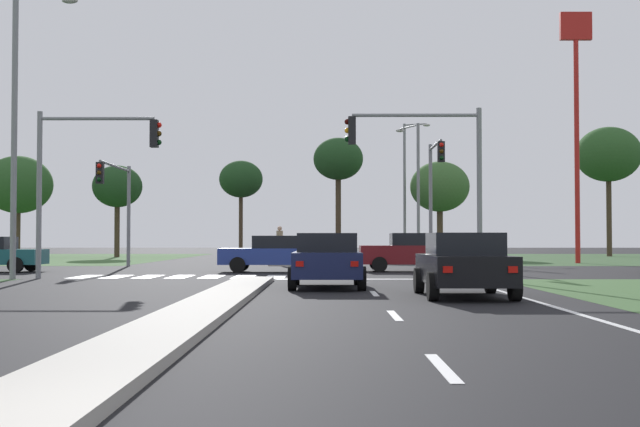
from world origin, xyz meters
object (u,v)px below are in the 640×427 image
(car_blue_fourth, at_px, (276,253))
(car_maroon_sixth, at_px, (411,252))
(treeline_second, at_px, (117,187))
(traffic_signal_near_right, at_px, (431,161))
(fastfood_pole_sign, at_px, (576,84))
(treeline_fifth, at_px, (440,187))
(traffic_signal_far_left, at_px, (118,193))
(street_lamp_fourth, at_px, (407,183))
(treeline_third, at_px, (241,180))
(traffic_signal_near_left, at_px, (83,164))
(pedestrian_at_median, at_px, (280,240))
(street_lamp_third, at_px, (416,183))
(street_lamp_second, at_px, (19,119))
(treeline_near, at_px, (18,185))
(traffic_signal_far_right, at_px, (434,181))
(car_navy_third, at_px, (327,260))
(car_black_second, at_px, (464,264))
(treeline_fourth, at_px, (338,160))
(treeline_sixth, at_px, (608,155))

(car_blue_fourth, relative_size, car_maroon_sixth, 1.07)
(car_maroon_sixth, height_order, treeline_second, treeline_second)
(car_blue_fourth, bearing_deg, traffic_signal_near_right, -135.86)
(fastfood_pole_sign, xyz_separation_m, treeline_fifth, (-5.78, 14.70, -4.97))
(car_maroon_sixth, distance_m, traffic_signal_far_left, 14.49)
(street_lamp_fourth, bearing_deg, treeline_third, 161.24)
(traffic_signal_near_left, relative_size, pedestrian_at_median, 3.03)
(traffic_signal_far_left, height_order, street_lamp_third, street_lamp_third)
(traffic_signal_near_left, distance_m, street_lamp_second, 2.58)
(street_lamp_fourth, distance_m, treeline_fifth, 2.48)
(traffic_signal_near_left, distance_m, traffic_signal_far_left, 11.06)
(car_blue_fourth, height_order, treeline_near, treeline_near)
(traffic_signal_near_left, xyz_separation_m, street_lamp_second, (-2.04, -0.51, 1.49))
(traffic_signal_far_right, xyz_separation_m, treeline_second, (-21.13, 22.90, 1.18))
(car_blue_fourth, bearing_deg, car_maroon_sixth, -82.88)
(car_blue_fourth, relative_size, treeline_near, 0.62)
(pedestrian_at_median, distance_m, treeline_second, 24.30)
(traffic_signal_near_left, bearing_deg, treeline_third, 87.53)
(car_maroon_sixth, relative_size, traffic_signal_near_left, 0.75)
(treeline_second, bearing_deg, car_navy_third, -68.36)
(car_blue_fourth, bearing_deg, pedestrian_at_median, 2.14)
(pedestrian_at_median, xyz_separation_m, treeline_second, (-13.45, 19.84, 4.04))
(car_black_second, xyz_separation_m, treeline_third, (-9.98, 47.17, 5.37))
(street_lamp_third, bearing_deg, traffic_signal_near_right, -95.14)
(pedestrian_at_median, xyz_separation_m, treeline_third, (-4.36, 23.28, 4.83))
(traffic_signal_far_left, height_order, street_lamp_fourth, street_lamp_fourth)
(fastfood_pole_sign, relative_size, treeline_near, 1.90)
(traffic_signal_near_right, xyz_separation_m, treeline_third, (-10.38, 38.13, 2.09))
(car_maroon_sixth, bearing_deg, treeline_fourth, 4.99)
(street_lamp_fourth, bearing_deg, car_black_second, -93.85)
(car_navy_third, relative_size, treeline_third, 0.57)
(car_black_second, relative_size, street_lamp_third, 0.48)
(car_maroon_sixth, bearing_deg, street_lamp_third, -6.97)
(traffic_signal_far_right, xyz_separation_m, treeline_sixth, (17.34, 26.02, 3.93))
(street_lamp_second, distance_m, treeline_third, 38.82)
(car_maroon_sixth, relative_size, treeline_near, 0.57)
(car_black_second, distance_m, treeline_third, 48.51)
(treeline_near, bearing_deg, traffic_signal_near_left, -66.42)
(traffic_signal_near_left, bearing_deg, treeline_second, 102.11)
(car_black_second, height_order, car_maroon_sixth, car_maroon_sixth)
(street_lamp_fourth, distance_m, pedestrian_at_median, 21.16)
(traffic_signal_near_right, relative_size, treeline_sixth, 0.57)
(street_lamp_third, relative_size, treeline_fourth, 0.95)
(car_maroon_sixth, height_order, traffic_signal_far_left, traffic_signal_far_left)
(traffic_signal_near_right, bearing_deg, car_maroon_sixth, 90.02)
(car_blue_fourth, distance_m, street_lamp_third, 21.09)
(traffic_signal_far_right, distance_m, fastfood_pole_sign, 12.93)
(treeline_third, bearing_deg, traffic_signal_near_left, -92.47)
(treeline_near, distance_m, treeline_sixth, 45.73)
(car_blue_fourth, height_order, treeline_fifth, treeline_fifth)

